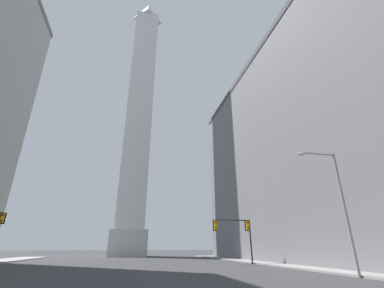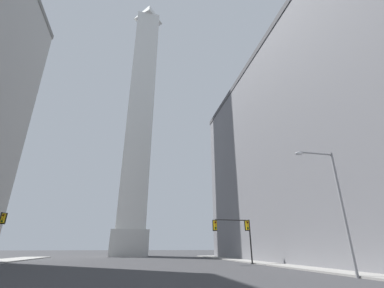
% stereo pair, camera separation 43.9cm
% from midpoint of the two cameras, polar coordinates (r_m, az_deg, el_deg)
% --- Properties ---
extents(sidewalk_right, '(5.00, 74.05, 0.15)m').
position_cam_midpoint_polar(sidewalk_right, '(30.12, 24.64, -23.63)').
color(sidewalk_right, gray).
rests_on(sidewalk_right, ground_plane).
extents(building_right, '(23.01, 49.13, 31.96)m').
position_cam_midpoint_polar(building_right, '(45.58, 27.28, -1.42)').
color(building_right, slate).
rests_on(building_right, ground_plane).
extents(obelisk, '(8.23, 8.23, 77.35)m').
position_cam_midpoint_polar(obelisk, '(73.06, -11.72, 7.51)').
color(obelisk, silver).
rests_on(obelisk, ground_plane).
extents(traffic_light_mid_right, '(5.04, 0.51, 5.19)m').
position_cam_midpoint_polar(traffic_light_mid_right, '(34.40, 9.69, -18.24)').
color(traffic_light_mid_right, black).
rests_on(traffic_light_mid_right, ground_plane).
extents(street_lamp, '(3.28, 0.36, 8.74)m').
position_cam_midpoint_polar(street_lamp, '(21.87, 28.94, -10.14)').
color(street_lamp, gray).
rests_on(street_lamp, ground_plane).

